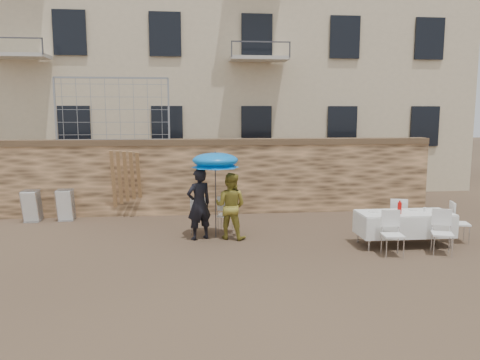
{
  "coord_description": "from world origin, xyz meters",
  "views": [
    {
      "loc": [
        -0.77,
        -8.92,
        3.02
      ],
      "look_at": [
        0.4,
        2.2,
        1.4
      ],
      "focal_mm": 35.0,
      "sensor_mm": 36.0,
      "label": 1
    }
  ],
  "objects": [
    {
      "name": "woman_dress",
      "position": [
        0.15,
        2.04,
        0.8
      ],
      "size": [
        0.96,
        0.87,
        1.6
      ],
      "primitive_type": "imported",
      "rotation": [
        0.0,
        0.0,
        2.73
      ],
      "color": "gold",
      "rests_on": "ground"
    },
    {
      "name": "table_chair_front_left",
      "position": [
        3.44,
        0.27,
        0.48
      ],
      "size": [
        0.52,
        0.52,
        0.96
      ],
      "primitive_type": null,
      "rotation": [
        0.0,
        0.0,
        -0.09
      ],
      "color": "white",
      "rests_on": "ground"
    },
    {
      "name": "couple_chair_right",
      "position": [
        0.1,
        2.59,
        0.48
      ],
      "size": [
        0.6,
        0.6,
        0.96
      ],
      "primitive_type": null,
      "rotation": [
        0.0,
        0.0,
        2.86
      ],
      "color": "white",
      "rests_on": "ground"
    },
    {
      "name": "table_chair_side",
      "position": [
        5.44,
        1.12,
        0.48
      ],
      "size": [
        0.58,
        0.58,
        0.96
      ],
      "primitive_type": null,
      "rotation": [
        0.0,
        0.0,
        1.33
      ],
      "color": "white",
      "rests_on": "ground"
    },
    {
      "name": "banquet_table",
      "position": [
        4.04,
        1.02,
        0.73
      ],
      "size": [
        2.1,
        0.85,
        0.78
      ],
      "color": "silver",
      "rests_on": "ground"
    },
    {
      "name": "man_suit",
      "position": [
        -0.6,
        2.04,
        0.86
      ],
      "size": [
        0.74,
        0.65,
        1.71
      ],
      "primitive_type": "imported",
      "rotation": [
        0.0,
        0.0,
        3.6
      ],
      "color": "black",
      "rests_on": "ground"
    },
    {
      "name": "stone_wall",
      "position": [
        0.0,
        5.0,
        1.1
      ],
      "size": [
        13.0,
        0.5,
        2.2
      ],
      "primitive_type": "cube",
      "color": "#916C48",
      "rests_on": "ground"
    },
    {
      "name": "wood_planks",
      "position": [
        -2.68,
        4.59,
        1.0
      ],
      "size": [
        0.7,
        0.2,
        2.0
      ],
      "primitive_type": null,
      "color": "#A37749",
      "rests_on": "ground"
    },
    {
      "name": "soda_bottle",
      "position": [
        3.84,
        0.87,
        0.91
      ],
      "size": [
        0.09,
        0.09,
        0.26
      ],
      "primitive_type": "cylinder",
      "color": "red",
      "rests_on": "banquet_table"
    },
    {
      "name": "table_chair_back",
      "position": [
        4.24,
        1.82,
        0.48
      ],
      "size": [
        0.59,
        0.59,
        0.96
      ],
      "primitive_type": null,
      "rotation": [
        0.0,
        0.0,
        2.86
      ],
      "color": "white",
      "rests_on": "ground"
    },
    {
      "name": "apartment_building",
      "position": [
        0.0,
        12.0,
        7.5
      ],
      "size": [
        20.0,
        8.0,
        15.0
      ],
      "primitive_type": "cube",
      "color": "#C0AD8B",
      "rests_on": "ground"
    },
    {
      "name": "chair_stack_left",
      "position": [
        -5.18,
        4.52,
        0.46
      ],
      "size": [
        0.46,
        0.55,
        0.92
      ],
      "primitive_type": null,
      "color": "white",
      "rests_on": "ground"
    },
    {
      "name": "table_chair_front_right",
      "position": [
        4.54,
        0.27,
        0.48
      ],
      "size": [
        0.62,
        0.62,
        0.96
      ],
      "primitive_type": null,
      "rotation": [
        0.0,
        0.0,
        -0.35
      ],
      "color": "white",
      "rests_on": "ground"
    },
    {
      "name": "ground",
      "position": [
        0.0,
        0.0,
        0.0
      ],
      "size": [
        80.0,
        80.0,
        0.0
      ],
      "primitive_type": "plane",
      "color": "brown",
      "rests_on": "ground"
    },
    {
      "name": "chair_stack_right",
      "position": [
        -4.28,
        4.52,
        0.46
      ],
      "size": [
        0.46,
        0.47,
        0.92
      ],
      "primitive_type": null,
      "color": "white",
      "rests_on": "ground"
    },
    {
      "name": "umbrella",
      "position": [
        -0.2,
        2.14,
        1.83
      ],
      "size": [
        1.14,
        1.14,
        1.94
      ],
      "color": "#3F3F44",
      "rests_on": "ground"
    },
    {
      "name": "couple_chair_left",
      "position": [
        -0.6,
        2.59,
        0.48
      ],
      "size": [
        0.51,
        0.51,
        0.96
      ],
      "primitive_type": null,
      "rotation": [
        0.0,
        0.0,
        3.08
      ],
      "color": "white",
      "rests_on": "ground"
    },
    {
      "name": "chain_link_fence",
      "position": [
        -3.0,
        5.0,
        3.1
      ],
      "size": [
        3.2,
        0.06,
        1.8
      ],
      "primitive_type": null,
      "color": "gray",
      "rests_on": "stone_wall"
    }
  ]
}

